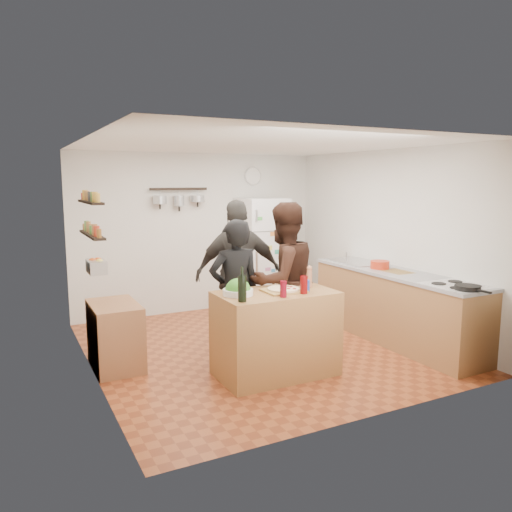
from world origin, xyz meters
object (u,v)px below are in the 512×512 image
person_center (283,281)px  fridge (262,254)px  salad_bowl (238,292)px  wine_bottle (242,289)px  person_left (235,293)px  prep_island (276,333)px  salt_canister (306,286)px  skillet (467,288)px  pepper_mill (309,278)px  side_table (115,335)px  counter_run (395,307)px  red_bowl (380,265)px  person_back (239,274)px  wall_clock (253,176)px

person_center → fridge: bearing=-120.6°
salad_bowl → wine_bottle: 0.30m
salad_bowl → wine_bottle: wine_bottle is taller
person_center → person_left: bearing=-12.4°
prep_island → salt_canister: 0.61m
skillet → wine_bottle: bearing=164.2°
salad_bowl → person_center: size_ratio=0.17×
pepper_mill → person_left: bearing=148.4°
salt_canister → fridge: (0.90, 2.72, -0.07)m
skillet → side_table: (-3.34, 1.88, -0.58)m
salt_canister → counter_run: bearing=14.3°
prep_island → salad_bowl: 0.64m
salad_bowl → wine_bottle: size_ratio=1.22×
person_left → fridge: size_ratio=0.92×
person_center → skillet: 2.01m
side_table → person_left: bearing=-22.6°
red_bowl → side_table: bearing=172.7°
salad_bowl → red_bowl: (2.32, 0.51, 0.03)m
person_left → side_table: 1.42m
prep_island → person_center: size_ratio=0.68×
person_left → counter_run: 2.24m
skillet → red_bowl: 1.45m
pepper_mill → counter_run: bearing=9.4°
pepper_mill → skillet: bearing=-33.8°
person_center → fridge: (0.85, 2.15, -0.02)m
salad_bowl → person_center: bearing=27.4°
person_back → pepper_mill: bearing=123.3°
red_bowl → person_center: bearing=-175.8°
prep_island → salt_canister: salt_canister is taller
person_left → side_table: (-1.24, 0.51, -0.46)m
pepper_mill → counter_run: 1.62m
wall_clock → side_table: bearing=-144.3°
pepper_mill → wall_clock: size_ratio=0.64×
red_bowl → fridge: size_ratio=0.14×
person_back → person_left: bearing=73.2°
red_bowl → wall_clock: (-0.70, 2.37, 1.18)m
person_center → person_back: size_ratio=0.99×
pepper_mill → side_table: pepper_mill is taller
pepper_mill → fridge: (0.75, 2.55, -0.11)m
person_back → side_table: bearing=14.3°
person_left → counter_run: person_left is taller
skillet → wall_clock: size_ratio=0.89×
pepper_mill → wall_clock: (0.75, 2.88, 1.14)m
person_center → wall_clock: (0.85, 2.48, 1.23)m
prep_island → person_back: 1.16m
person_back → fridge: 1.92m
salt_canister → skillet: salt_canister is taller
salt_canister → side_table: salt_canister is taller
person_left → skillet: person_left is taller
wine_bottle → pepper_mill: 0.99m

